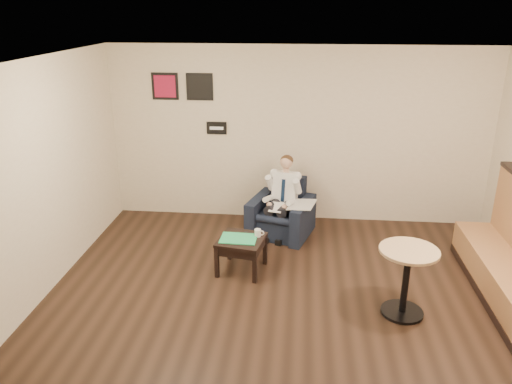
# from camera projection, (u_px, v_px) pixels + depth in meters

# --- Properties ---
(ground) EXTENTS (6.00, 6.00, 0.00)m
(ground) POSITION_uv_depth(u_px,v_px,m) (289.00, 323.00, 5.60)
(ground) COLOR black
(ground) RESTS_ON ground
(wall_back) EXTENTS (6.00, 0.02, 2.80)m
(wall_back) POSITION_uv_depth(u_px,v_px,m) (298.00, 136.00, 7.90)
(wall_back) COLOR beige
(wall_back) RESTS_ON ground
(wall_left) EXTENTS (0.02, 6.00, 2.80)m
(wall_left) POSITION_uv_depth(u_px,v_px,m) (14.00, 198.00, 5.38)
(wall_left) COLOR beige
(wall_left) RESTS_ON ground
(ceiling) EXTENTS (6.00, 6.00, 0.02)m
(ceiling) POSITION_uv_depth(u_px,v_px,m) (297.00, 68.00, 4.61)
(ceiling) COLOR white
(ceiling) RESTS_ON wall_back
(seating_sign) EXTENTS (0.32, 0.02, 0.20)m
(seating_sign) POSITION_uv_depth(u_px,v_px,m) (217.00, 128.00, 7.97)
(seating_sign) COLOR black
(seating_sign) RESTS_ON wall_back
(art_print_left) EXTENTS (0.42, 0.03, 0.42)m
(art_print_left) POSITION_uv_depth(u_px,v_px,m) (165.00, 86.00, 7.81)
(art_print_left) COLOR #A51438
(art_print_left) RESTS_ON wall_back
(art_print_right) EXTENTS (0.42, 0.03, 0.42)m
(art_print_right) POSITION_uv_depth(u_px,v_px,m) (200.00, 87.00, 7.76)
(art_print_right) COLOR black
(art_print_right) RESTS_ON wall_back
(armchair) EXTENTS (1.09, 1.09, 0.85)m
(armchair) POSITION_uv_depth(u_px,v_px,m) (281.00, 208.00, 7.64)
(armchair) COLOR black
(armchair) RESTS_ON ground
(seated_man) EXTENTS (0.76, 0.95, 1.16)m
(seated_man) POSITION_uv_depth(u_px,v_px,m) (279.00, 201.00, 7.48)
(seated_man) COLOR white
(seated_man) RESTS_ON armchair
(lap_papers) EXTENTS (0.25, 0.31, 0.01)m
(lap_papers) POSITION_uv_depth(u_px,v_px,m) (277.00, 207.00, 7.43)
(lap_papers) COLOR white
(lap_papers) RESTS_ON seated_man
(newspaper) EXTENTS (0.46, 0.53, 0.01)m
(newspaper) POSITION_uv_depth(u_px,v_px,m) (302.00, 205.00, 7.38)
(newspaper) COLOR silver
(newspaper) RESTS_ON armchair
(side_table) EXTENTS (0.67, 0.67, 0.47)m
(side_table) POSITION_uv_depth(u_px,v_px,m) (242.00, 255.00, 6.63)
(side_table) COLOR black
(side_table) RESTS_ON ground
(green_folder) EXTENTS (0.49, 0.35, 0.01)m
(green_folder) POSITION_uv_depth(u_px,v_px,m) (239.00, 238.00, 6.53)
(green_folder) COLOR #24B468
(green_folder) RESTS_ON side_table
(coffee_mug) EXTENTS (0.10, 0.10, 0.10)m
(coffee_mug) POSITION_uv_depth(u_px,v_px,m) (258.00, 233.00, 6.59)
(coffee_mug) COLOR white
(coffee_mug) RESTS_ON side_table
(smartphone) EXTENTS (0.16, 0.12, 0.01)m
(smartphone) POSITION_uv_depth(u_px,v_px,m) (249.00, 233.00, 6.68)
(smartphone) COLOR black
(smartphone) RESTS_ON side_table
(cafe_table) EXTENTS (0.74, 0.74, 0.82)m
(cafe_table) POSITION_uv_depth(u_px,v_px,m) (406.00, 282.00, 5.64)
(cafe_table) COLOR tan
(cafe_table) RESTS_ON ground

